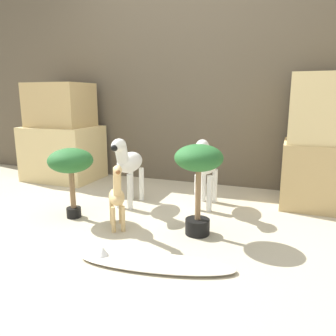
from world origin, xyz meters
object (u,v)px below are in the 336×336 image
at_px(zebra_left, 128,163).
at_px(giraffe_figurine, 117,195).
at_px(zebra_right, 206,165).
at_px(potted_palm_back, 199,168).
at_px(surfboard, 154,262).
at_px(potted_palm_front, 71,163).

bearing_deg(zebra_left, giraffe_figurine, -71.38).
xyz_separation_m(zebra_right, zebra_left, (-0.64, -0.18, 0.00)).
bearing_deg(potted_palm_back, zebra_right, 99.02).
relative_size(zebra_right, surfboard, 0.66).
bearing_deg(surfboard, zebra_left, 124.64).
bearing_deg(zebra_left, surfboard, -55.36).
relative_size(giraffe_figurine, surfboard, 0.54).
relative_size(zebra_right, potted_palm_front, 1.10).
bearing_deg(giraffe_figurine, surfboard, -40.99).
bearing_deg(giraffe_figurine, potted_palm_front, 168.68).
height_order(zebra_right, surfboard, zebra_right).
relative_size(zebra_left, giraffe_figurine, 1.22).
xyz_separation_m(potted_palm_back, surfboard, (-0.11, -0.51, -0.45)).
xyz_separation_m(potted_palm_front, potted_palm_back, (1.00, 0.03, 0.03)).
xyz_separation_m(zebra_right, surfboard, (-0.02, -1.07, -0.36)).
xyz_separation_m(giraffe_figurine, potted_palm_back, (0.56, 0.12, 0.21)).
xyz_separation_m(zebra_right, potted_palm_back, (0.09, -0.56, 0.09)).
distance_m(zebra_left, potted_palm_back, 0.83).
distance_m(zebra_left, giraffe_figurine, 0.55).
bearing_deg(potted_palm_front, potted_palm_back, 1.76).
bearing_deg(zebra_right, giraffe_figurine, -124.51).
relative_size(zebra_right, potted_palm_back, 0.97).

